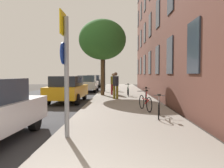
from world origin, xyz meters
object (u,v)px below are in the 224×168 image
at_px(sign_post, 66,65).
at_px(bicycle_2, 146,96).
at_px(pedestrian_2, 114,81).
at_px(bicycle_0, 159,108).
at_px(car_3, 94,81).
at_px(car_1, 68,89).
at_px(traffic_light, 103,68).
at_px(pedestrian_0, 116,84).
at_px(bicycle_3, 128,91).
at_px(bicycle_1, 145,102).
at_px(tree_near, 102,40).
at_px(car_2, 88,83).
at_px(pedestrian_1, 113,82).

xyz_separation_m(sign_post, bicycle_2, (2.98, 7.15, -1.51)).
xyz_separation_m(bicycle_2, pedestrian_2, (-2.02, 9.18, 0.59)).
height_order(bicycle_0, car_3, car_3).
bearing_deg(car_1, pedestrian_2, 71.83).
bearing_deg(traffic_light, pedestrian_0, -78.79).
bearing_deg(bicycle_0, bicycle_3, 95.28).
distance_m(bicycle_0, bicycle_1, 1.57).
bearing_deg(bicycle_1, car_1, 138.92).
bearing_deg(pedestrian_0, tree_near, 111.26).
relative_size(bicycle_3, car_2, 0.41).
bearing_deg(car_3, traffic_light, -79.02).
distance_m(pedestrian_0, pedestrian_2, 7.34).
bearing_deg(pedestrian_2, pedestrian_1, -89.76).
distance_m(pedestrian_0, car_3, 16.02).
bearing_deg(bicycle_3, car_1, -141.86).
relative_size(bicycle_2, pedestrian_0, 0.90).
bearing_deg(traffic_light, bicycle_2, -69.36).
bearing_deg(traffic_light, sign_post, -90.13).
relative_size(bicycle_0, car_1, 0.36).
height_order(bicycle_0, pedestrian_1, pedestrian_1).
bearing_deg(pedestrian_0, car_1, -162.31).
height_order(pedestrian_2, car_2, pedestrian_2).
relative_size(bicycle_3, car_1, 0.40).
xyz_separation_m(bicycle_0, bicycle_1, (-0.33, 1.53, 0.02)).
bearing_deg(car_2, bicycle_1, -70.82).
bearing_deg(pedestrian_2, bicycle_3, -77.42).
xyz_separation_m(pedestrian_2, car_2, (-2.60, 0.05, -0.21)).
height_order(sign_post, car_3, sign_post).
bearing_deg(bicycle_1, bicycle_3, 93.74).
height_order(tree_near, car_3, tree_near).
height_order(traffic_light, bicycle_0, traffic_light).
xyz_separation_m(traffic_light, car_3, (-1.89, 9.73, -1.49)).
xyz_separation_m(bicycle_2, car_2, (-4.62, 9.23, 0.38)).
distance_m(traffic_light, tree_near, 3.89).
xyz_separation_m(bicycle_0, car_1, (-4.66, 5.31, 0.38)).
xyz_separation_m(sign_post, bicycle_1, (2.58, 4.26, -1.49)).
height_order(car_2, car_3, same).
distance_m(traffic_light, car_2, 2.64).
relative_size(bicycle_0, bicycle_3, 0.91).
height_order(sign_post, pedestrian_2, sign_post).
height_order(bicycle_3, car_1, car_1).
height_order(sign_post, pedestrian_1, sign_post).
relative_size(sign_post, pedestrian_0, 1.83).
xyz_separation_m(sign_post, bicycle_3, (2.13, 11.10, -1.50)).
bearing_deg(pedestrian_2, tree_near, -99.67).
bearing_deg(pedestrian_2, pedestrian_0, -87.99).
bearing_deg(bicycle_2, tree_near, 121.77).
bearing_deg(bicycle_3, pedestrian_0, -113.42).
height_order(bicycle_1, pedestrian_2, pedestrian_2).
bearing_deg(bicycle_1, car_3, 102.23).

